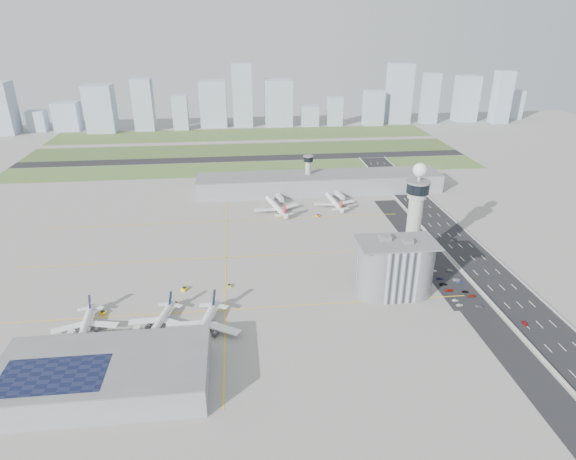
{
  "coord_description": "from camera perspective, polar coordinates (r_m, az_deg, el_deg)",
  "views": [
    {
      "loc": [
        -30.5,
        -243.77,
        139.37
      ],
      "look_at": [
        0.0,
        35.0,
        15.0
      ],
      "focal_mm": 30.0,
      "sensor_mm": 36.0,
      "label": 1
    }
  ],
  "objects": [
    {
      "name": "grass_strip_0",
      "position": [
        489.15,
        -4.79,
        7.28
      ],
      "size": [
        480.0,
        50.0,
        0.08
      ],
      "primitive_type": "cube",
      "color": "#4C6F34",
      "rests_on": "ground"
    },
    {
      "name": "tug_4",
      "position": [
        368.19,
        -1.07,
        1.84
      ],
      "size": [
        3.82,
        2.84,
        2.07
      ],
      "primitive_type": null,
      "rotation": [
        0.0,
        0.0,
        -1.69
      ],
      "color": "gold",
      "rests_on": "ground"
    },
    {
      "name": "car_lot_1",
      "position": [
        275.24,
        19.23,
        -7.86
      ],
      "size": [
        3.59,
        1.72,
        1.14
      ],
      "primitive_type": "imported",
      "rotation": [
        0.0,
        0.0,
        1.73
      ],
      "color": "#A3A6AE",
      "rests_on": "ground"
    },
    {
      "name": "car_lot_8",
      "position": [
        285.04,
        20.26,
        -6.86
      ],
      "size": [
        3.67,
        1.88,
        1.2
      ],
      "primitive_type": "imported",
      "rotation": [
        0.0,
        0.0,
        1.43
      ],
      "color": "black",
      "rests_on": "ground"
    },
    {
      "name": "skyline_bldg_7",
      "position": [
        689.9,
        -8.86,
        14.58
      ],
      "size": [
        35.76,
        28.61,
        61.22
      ],
      "primitive_type": "cube",
      "color": "#9EADC1",
      "rests_on": "ground"
    },
    {
      "name": "car_lot_11",
      "position": [
        304.58,
        18.63,
        -4.55
      ],
      "size": [
        4.46,
        2.35,
        1.23
      ],
      "primitive_type": "imported",
      "rotation": [
        0.0,
        0.0,
        1.42
      ],
      "color": "#98999A",
      "rests_on": "ground"
    },
    {
      "name": "airplane_far_b",
      "position": [
        388.66,
        5.48,
        3.66
      ],
      "size": [
        37.74,
        43.02,
        11.11
      ],
      "primitive_type": null,
      "rotation": [
        0.0,
        0.0,
        1.68
      ],
      "color": "white",
      "rests_on": "ground"
    },
    {
      "name": "near_terminal",
      "position": [
        217.14,
        -20.98,
        -15.73
      ],
      "size": [
        84.0,
        42.0,
        13.0
      ],
      "color": "gray",
      "rests_on": "ground"
    },
    {
      "name": "car_lot_5",
      "position": [
        300.77,
        16.9,
        -4.69
      ],
      "size": [
        3.73,
        1.46,
        1.21
      ],
      "primitive_type": "imported",
      "rotation": [
        0.0,
        0.0,
        1.62
      ],
      "color": "silver",
      "rests_on": "ground"
    },
    {
      "name": "skyline_bldg_13",
      "position": [
        722.39,
        13.01,
        15.48
      ],
      "size": [
        32.26,
        25.81,
        81.2
      ],
      "primitive_type": "cube",
      "color": "#9EADC1",
      "rests_on": "ground"
    },
    {
      "name": "car_hw_2",
      "position": [
        416.68,
        15.64,
        3.54
      ],
      "size": [
        1.84,
        3.98,
        1.11
      ],
      "primitive_type": "imported",
      "rotation": [
        0.0,
        0.0,
        0.0
      ],
      "color": "navy",
      "rests_on": "ground"
    },
    {
      "name": "jet_bridge_far_0",
      "position": [
        401.11,
        -1.23,
        4.01
      ],
      "size": [
        5.39,
        14.31,
        5.7
      ],
      "primitive_type": null,
      "rotation": [
        0.0,
        0.0,
        -1.4
      ],
      "color": "silver",
      "rests_on": "ground"
    },
    {
      "name": "skyline_bldg_5",
      "position": [
        682.4,
        -16.77,
        14.02
      ],
      "size": [
        25.49,
        20.39,
        66.89
      ],
      "primitive_type": "cube",
      "color": "#9EADC1",
      "rests_on": "ground"
    },
    {
      "name": "control_tower",
      "position": [
        291.16,
        14.84,
        2.09
      ],
      "size": [
        14.0,
        14.0,
        64.5
      ],
      "color": "#ADAAA5",
      "rests_on": "ground"
    },
    {
      "name": "car_lot_3",
      "position": [
        288.49,
        17.93,
        -6.12
      ],
      "size": [
        4.33,
        1.85,
        1.24
      ],
      "primitive_type": "imported",
      "rotation": [
        0.0,
        0.0,
        1.54
      ],
      "color": "black",
      "rests_on": "ground"
    },
    {
      "name": "car_lot_4",
      "position": [
        293.97,
        17.51,
        -5.47
      ],
      "size": [
        3.85,
        1.99,
        1.25
      ],
      "primitive_type": "imported",
      "rotation": [
        0.0,
        0.0,
        1.43
      ],
      "color": "navy",
      "rests_on": "ground"
    },
    {
      "name": "skyline_bldg_15",
      "position": [
        764.3,
        20.35,
        14.4
      ],
      "size": [
        30.25,
        24.2,
        63.4
      ],
      "primitive_type": "cube",
      "color": "#9EADC1",
      "rests_on": "ground"
    },
    {
      "name": "car_lot_7",
      "position": [
        282.33,
        20.96,
        -7.28
      ],
      "size": [
        4.57,
        2.23,
        1.28
      ],
      "primitive_type": "imported",
      "rotation": [
        0.0,
        0.0,
        1.67
      ],
      "color": "maroon",
      "rests_on": "ground"
    },
    {
      "name": "taxiway_line_v",
      "position": [
        307.34,
        -7.34,
        -3.26
      ],
      "size": [
        0.6,
        260.0,
        0.01
      ],
      "primitive_type": "cube",
      "color": "yellow",
      "rests_on": "ground"
    },
    {
      "name": "skyline_bldg_10",
      "position": [
        687.02,
        2.62,
        13.37
      ],
      "size": [
        23.01,
        18.41,
        27.75
      ],
      "primitive_type": "cube",
      "color": "#9EADC1",
      "rests_on": "ground"
    },
    {
      "name": "car_hw_0",
      "position": [
        269.4,
        26.28,
        -9.88
      ],
      "size": [
        2.0,
        3.87,
        1.26
      ],
      "primitive_type": "imported",
      "rotation": [
        0.0,
        0.0,
        0.14
      ],
      "color": "maroon",
      "rests_on": "ground"
    },
    {
      "name": "barrier_left",
      "position": [
        309.79,
        19.71,
        -4.22
      ],
      "size": [
        0.6,
        500.0,
        1.2
      ],
      "primitive_type": "cube",
      "color": "#9E9E99",
      "rests_on": "ground"
    },
    {
      "name": "car_hw_1",
      "position": [
        346.9,
        19.14,
        -1.06
      ],
      "size": [
        1.88,
        3.99,
        1.27
      ],
      "primitive_type": "imported",
      "rotation": [
        0.0,
        0.0,
        0.14
      ],
      "color": "black",
      "rests_on": "ground"
    },
    {
      "name": "car_lot_2",
      "position": [
        283.55,
        18.56,
        -6.77
      ],
      "size": [
        4.33,
        2.06,
        1.19
      ],
      "primitive_type": "imported",
      "rotation": [
        0.0,
        0.0,
        1.55
      ],
      "color": "#A11A0C",
      "rests_on": "ground"
    },
    {
      "name": "secondary_tower",
      "position": [
        416.23,
        2.4,
        7.06
      ],
      "size": [
        8.6,
        8.6,
        31.9
      ],
      "color": "#ADAAA5",
      "rests_on": "ground"
    },
    {
      "name": "tug_0",
      "position": [
        266.95,
        -21.1,
        -9.12
      ],
      "size": [
        4.08,
        3.84,
        1.96
      ],
      "primitive_type": null,
      "rotation": [
        0.0,
        0.0,
        -2.19
      ],
      "color": "yellow",
      "rests_on": "ground"
    },
    {
      "name": "landside_road",
      "position": [
        297.62,
        18.57,
        -5.37
      ],
      "size": [
        18.0,
        260.0,
        0.08
      ],
      "primitive_type": "cube",
      "color": "black",
      "rests_on": "ground"
    },
    {
      "name": "jet_bridge_near_1",
      "position": [
        234.09,
        -18.43,
        -13.2
      ],
      "size": [
        5.39,
        14.31,
        5.7
      ],
      "primitive_type": null,
      "rotation": [
        0.0,
        0.0,
        1.4
      ],
      "color": "silver",
      "rests_on": "ground"
    },
    {
      "name": "skyline_bldg_3",
      "position": [
        720.91,
        -24.67,
        12.15
      ],
      "size": [
        32.3,
        25.84,
        36.93
      ],
      "primitive_type": "cube",
      "color": "#9EADC1",
      "rests_on": "ground"
    },
    {
      "name": "skyline_bldg_8",
      "position": [
        682.44,
        -5.45,
        15.59
      ],
      "size": [
        26.33,
        21.06,
        83.39
      ],
      "primitive_type": "cube",
      "color": "#9EADC1",
      "rests_on": "ground"
    },
    {
      "name": "skyline_bldg_9",
      "position": [
        687.4,
        -1.13,
        14.85
      ],
      "size": [
        36.96,
        29.57,
        62.11
      ],
      "primitive_type": "cube",
      "color": "#9EADC1",
      "rests_on": "ground"
    },
    {
      "name": "airplane_far_a",
      "position": [
        376.01,
        -1.42,
        3.15
      ],
      "size": [
        46.53,
        51.28,
        12.21
      ],
      "primitive_type": null,
      "rotation": [
        0.0,
        0.0,
        1.82
      ],
      "color": "white",
      "rests_on": "ground"
    },
    {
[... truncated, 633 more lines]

